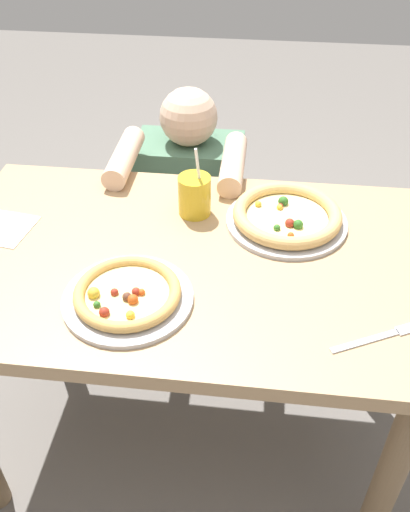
{
  "coord_description": "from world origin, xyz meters",
  "views": [
    {
      "loc": [
        0.17,
        -1.04,
        1.61
      ],
      "look_at": [
        0.05,
        -0.03,
        0.78
      ],
      "focal_mm": 38.6,
      "sensor_mm": 36.0,
      "label": 1
    }
  ],
  "objects": [
    {
      "name": "paper_napkin",
      "position": [
        -0.5,
        0.06,
        0.75
      ],
      "size": [
        0.18,
        0.17,
        0.0
      ],
      "primitive_type": "cube",
      "rotation": [
        0.0,
        0.0,
        -0.15
      ],
      "color": "white",
      "rests_on": "dining_table"
    },
    {
      "name": "dining_table",
      "position": [
        0.0,
        0.0,
        0.63
      ],
      "size": [
        1.23,
        0.76,
        0.75
      ],
      "color": "tan",
      "rests_on": "ground"
    },
    {
      "name": "drink_cup_colored",
      "position": [
        -0.0,
        0.19,
        0.81
      ],
      "size": [
        0.09,
        0.09,
        0.2
      ],
      "color": "gold",
      "rests_on": "dining_table"
    },
    {
      "name": "pizza_far",
      "position": [
        0.25,
        0.17,
        0.77
      ],
      "size": [
        0.32,
        0.32,
        0.05
      ],
      "color": "#B7B7BC",
      "rests_on": "dining_table"
    },
    {
      "name": "pizza_near",
      "position": [
        -0.1,
        -0.17,
        0.77
      ],
      "size": [
        0.29,
        0.29,
        0.04
      ],
      "color": "#B7B7BC",
      "rests_on": "dining_table"
    },
    {
      "name": "ground_plane",
      "position": [
        0.0,
        0.0,
        0.0
      ],
      "size": [
        8.0,
        8.0,
        0.0
      ],
      "primitive_type": "plane",
      "color": "#66605B"
    },
    {
      "name": "diner_seated",
      "position": [
        -0.08,
        0.62,
        0.42
      ],
      "size": [
        0.4,
        0.52,
        0.91
      ],
      "color": "#333847",
      "rests_on": "ground"
    },
    {
      "name": "fork",
      "position": [
        0.44,
        -0.22,
        0.75
      ],
      "size": [
        0.19,
        0.11,
        0.0
      ],
      "color": "silver",
      "rests_on": "dining_table"
    }
  ]
}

